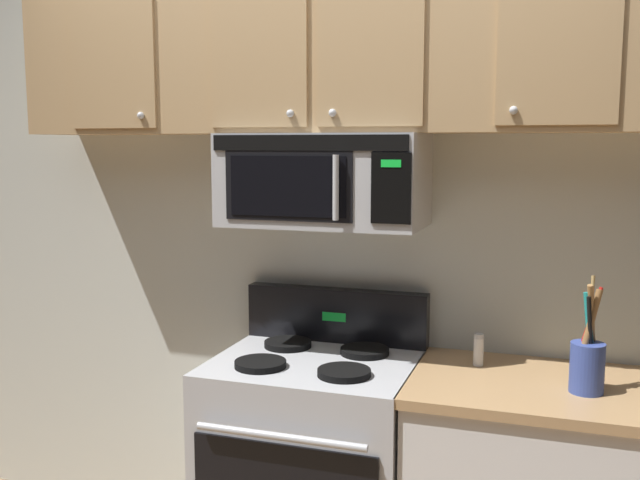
% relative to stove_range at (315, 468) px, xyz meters
% --- Properties ---
extents(back_wall, '(5.20, 0.10, 2.70)m').
position_rel_stove_range_xyz_m(back_wall, '(0.00, 0.37, 0.88)').
color(back_wall, silver).
rests_on(back_wall, ground_plane).
extents(stove_range, '(0.76, 0.69, 1.12)m').
position_rel_stove_range_xyz_m(stove_range, '(0.00, 0.00, 0.00)').
color(stove_range, '#B7BABF').
rests_on(stove_range, ground_plane).
extents(over_range_microwave, '(0.76, 0.43, 0.35)m').
position_rel_stove_range_xyz_m(over_range_microwave, '(-0.00, 0.12, 1.11)').
color(over_range_microwave, '#B7BABF').
extents(upper_cabinets, '(2.50, 0.36, 0.55)m').
position_rel_stove_range_xyz_m(upper_cabinets, '(-0.00, 0.15, 1.56)').
color(upper_cabinets, tan).
extents(utensil_crock_blue, '(0.11, 0.12, 0.39)m').
position_rel_stove_range_xyz_m(utensil_crock_blue, '(0.96, -0.05, 0.54)').
color(utensil_crock_blue, '#384C9E').
rests_on(utensil_crock_blue, counter_segment).
extents(salt_shaker, '(0.04, 0.04, 0.12)m').
position_rel_stove_range_xyz_m(salt_shaker, '(0.59, 0.13, 0.49)').
color(salt_shaker, white).
rests_on(salt_shaker, counter_segment).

